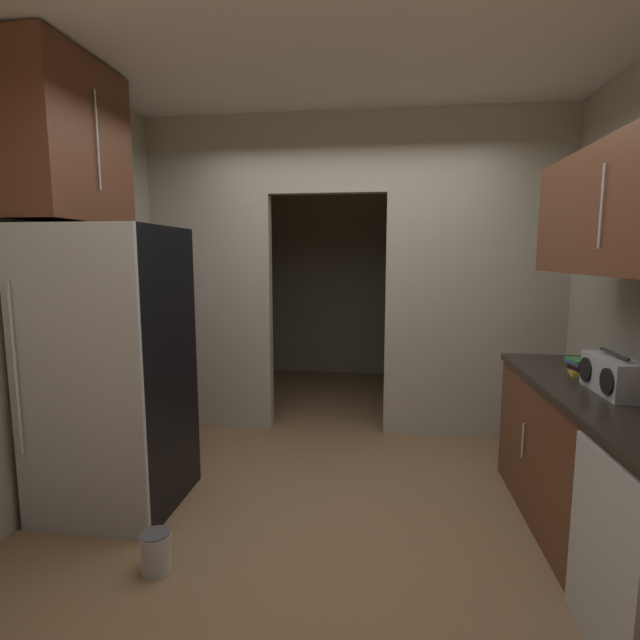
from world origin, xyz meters
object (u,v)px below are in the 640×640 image
dishwasher (602,557)px  boombox (612,375)px  paint_can (156,552)px  refrigerator (113,370)px  book_stack (580,367)px

dishwasher → boombox: size_ratio=2.02×
dishwasher → boombox: bearing=66.4°
boombox → paint_can: 2.48m
boombox → paint_can: size_ratio=1.99×
refrigerator → dishwasher: size_ratio=2.13×
dishwasher → paint_can: bearing=172.9°
refrigerator → dishwasher: bearing=-18.7°
refrigerator → book_stack: bearing=4.2°
refrigerator → dishwasher: refrigerator is taller
dishwasher → boombox: (0.30, 0.68, 0.57)m
refrigerator → boombox: 2.83m
book_stack → paint_can: 2.55m
refrigerator → paint_can: bearing=-48.1°
boombox → book_stack: boombox is taller
boombox → book_stack: 0.38m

